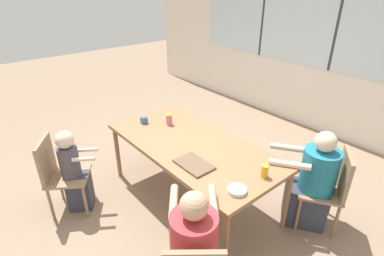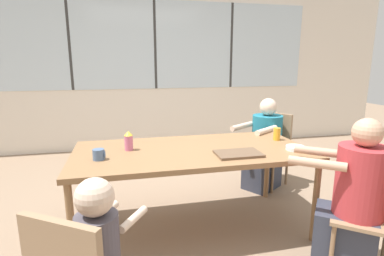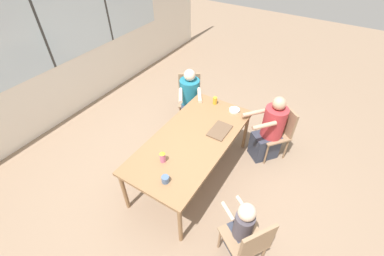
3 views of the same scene
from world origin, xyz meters
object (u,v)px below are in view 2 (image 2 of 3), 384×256
at_px(chair_for_man_blue_shirt, 381,208).
at_px(juice_glass, 277,134).
at_px(coffee_mug, 99,154).
at_px(chair_for_woman_green_shirt, 272,143).
at_px(bowl_white_shallow, 295,148).
at_px(sippy_cup, 129,140).
at_px(person_woman_green_shirt, 264,149).
at_px(person_man_blue_shirt, 352,205).

distance_m(chair_for_man_blue_shirt, juice_glass, 1.05).
relative_size(chair_for_man_blue_shirt, coffee_mug, 9.16).
distance_m(chair_for_woman_green_shirt, coffee_mug, 2.10).
bearing_deg(chair_for_woman_green_shirt, bowl_white_shallow, 128.26).
xyz_separation_m(chair_for_woman_green_shirt, juice_glass, (-0.31, -0.66, 0.28)).
distance_m(chair_for_man_blue_shirt, sippy_cup, 1.88).
bearing_deg(juice_glass, person_woman_green_shirt, 73.28).
relative_size(person_man_blue_shirt, sippy_cup, 6.70).
height_order(chair_for_woman_green_shirt, chair_for_man_blue_shirt, same).
relative_size(chair_for_woman_green_shirt, coffee_mug, 9.16).
distance_m(person_woman_green_shirt, bowl_white_shallow, 0.95).
height_order(chair_for_man_blue_shirt, person_woman_green_shirt, person_woman_green_shirt).
bearing_deg(person_woman_green_shirt, coffee_mug, 80.61).
bearing_deg(coffee_mug, chair_for_woman_green_shirt, 25.21).
relative_size(person_woman_green_shirt, juice_glass, 9.00).
height_order(person_man_blue_shirt, bowl_white_shallow, person_man_blue_shirt).
relative_size(chair_for_man_blue_shirt, person_man_blue_shirt, 0.78).
distance_m(chair_for_man_blue_shirt, coffee_mug, 1.98).
xyz_separation_m(coffee_mug, sippy_cup, (0.22, 0.20, 0.04)).
relative_size(coffee_mug, bowl_white_shallow, 0.59).
bearing_deg(coffee_mug, person_man_blue_shirt, -21.16).
height_order(person_woman_green_shirt, juice_glass, person_woman_green_shirt).
height_order(chair_for_woman_green_shirt, juice_glass, chair_for_woman_green_shirt).
distance_m(person_man_blue_shirt, juice_glass, 0.93).
bearing_deg(person_man_blue_shirt, person_woman_green_shirt, 36.64).
height_order(juice_glass, bowl_white_shallow, juice_glass).
relative_size(person_man_blue_shirt, juice_glass, 9.43).
distance_m(person_woman_green_shirt, juice_glass, 0.67).
distance_m(chair_for_man_blue_shirt, person_woman_green_shirt, 1.55).
height_order(chair_for_man_blue_shirt, person_man_blue_shirt, person_man_blue_shirt).
height_order(person_man_blue_shirt, juice_glass, person_man_blue_shirt).
xyz_separation_m(sippy_cup, bowl_white_shallow, (1.34, -0.31, -0.07)).
xyz_separation_m(chair_for_man_blue_shirt, person_man_blue_shirt, (-0.13, 0.11, -0.01)).
bearing_deg(coffee_mug, person_woman_green_shirt, 24.44).
xyz_separation_m(chair_for_man_blue_shirt, juice_glass, (-0.23, 0.98, 0.28)).
height_order(coffee_mug, juice_glass, juice_glass).
xyz_separation_m(chair_for_woman_green_shirt, person_woman_green_shirt, (-0.14, -0.10, -0.04)).
bearing_deg(sippy_cup, coffee_mug, -137.58).
bearing_deg(person_man_blue_shirt, coffee_mug, 108.09).
relative_size(coffee_mug, sippy_cup, 0.57).
bearing_deg(sippy_cup, person_man_blue_shirt, -30.38).
height_order(chair_for_man_blue_shirt, sippy_cup, sippy_cup).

